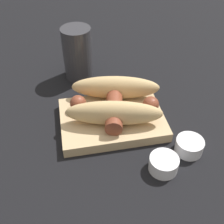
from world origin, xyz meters
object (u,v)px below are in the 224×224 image
Objects in this scene: sausage at (114,104)px; condiment_cup_far at (189,146)px; bread_roll at (115,100)px; drink_glass at (78,53)px; food_tray at (112,119)px; condiment_cup_near at (163,164)px.

sausage is 0.17m from condiment_cup_far.
bread_roll is 1.65× the size of drink_glass.
drink_glass is (-0.06, 0.18, 0.03)m from sausage.
bread_roll reaches higher than food_tray.
drink_glass is (-0.05, 0.19, 0.05)m from food_tray.
food_tray is at bearing -75.67° from drink_glass.
condiment_cup_far is (0.12, -0.12, -0.03)m from sausage.
condiment_cup_near is 0.35m from drink_glass.
drink_glass is at bearing 109.06° from bread_roll.
bread_roll is 4.06× the size of condiment_cup_far.
bread_roll reaches higher than condiment_cup_far.
bread_roll is at bearing 134.22° from condiment_cup_far.
food_tray is 1.17× the size of sausage.
sausage is 3.46× the size of condiment_cup_far.
sausage is 0.19m from drink_glass.
bread_roll is at bearing -70.94° from drink_glass.
condiment_cup_far is (0.06, 0.03, 0.00)m from condiment_cup_near.
condiment_cup_near is 1.00× the size of condiment_cup_far.
condiment_cup_near is at bearing -69.52° from bread_roll.
food_tray is at bearing 141.46° from condiment_cup_far.
sausage is 0.16m from condiment_cup_near.
condiment_cup_far is at bearing -44.64° from sausage.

